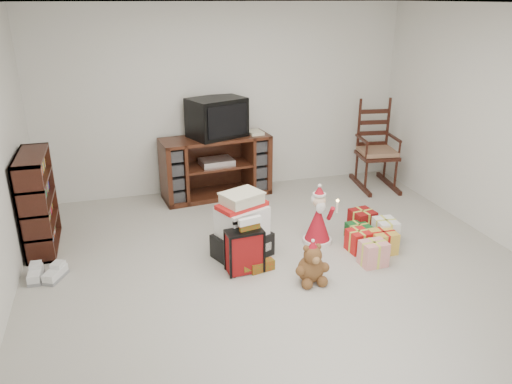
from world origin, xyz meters
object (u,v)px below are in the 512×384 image
at_px(gift_pile, 242,229).
at_px(gift_cluster, 370,236).
at_px(mrs_claus_figurine, 236,218).
at_px(santa_figurine, 318,221).
at_px(tv_stand, 216,167).
at_px(bookshelf, 38,203).
at_px(sneaker_pair, 45,274).
at_px(teddy_bear, 311,266).
at_px(rocking_chair, 375,156).
at_px(crt_television, 217,118).
at_px(red_suitcase, 245,251).

height_order(gift_pile, gift_cluster, gift_pile).
bearing_deg(mrs_claus_figurine, gift_pile, -97.35).
bearing_deg(gift_pile, santa_figurine, -18.38).
xyz_separation_m(tv_stand, bookshelf, (-2.12, -0.94, 0.09)).
height_order(santa_figurine, sneaker_pair, santa_figurine).
distance_m(gift_pile, sneaker_pair, 1.97).
relative_size(gift_pile, sneaker_pair, 1.86).
relative_size(tv_stand, teddy_bear, 3.82).
xyz_separation_m(bookshelf, rocking_chair, (4.38, 0.72, -0.07)).
relative_size(rocking_chair, gift_cluster, 1.35).
bearing_deg(gift_pile, sneaker_pair, 154.87).
bearing_deg(crt_television, red_suitcase, -116.57).
bearing_deg(gift_cluster, gift_pile, 172.74).
height_order(sneaker_pair, crt_television, crt_television).
bearing_deg(rocking_chair, tv_stand, -177.80).
relative_size(bookshelf, red_suitcase, 2.00).
xyz_separation_m(bookshelf, red_suitcase, (1.96, -1.14, -0.28)).
height_order(rocking_chair, teddy_bear, rocking_chair).
height_order(tv_stand, bookshelf, bookshelf).
height_order(sneaker_pair, gift_cluster, gift_cluster).
bearing_deg(sneaker_pair, bookshelf, 107.88).
bearing_deg(red_suitcase, crt_television, 80.48).
relative_size(tv_stand, sneaker_pair, 3.98).
bearing_deg(sneaker_pair, rocking_chair, 30.86).
xyz_separation_m(tv_stand, rocking_chair, (2.26, -0.22, 0.02)).
distance_m(red_suitcase, gift_cluster, 1.47).
height_order(rocking_chair, gift_pile, rocking_chair).
bearing_deg(tv_stand, sneaker_pair, -146.86).
distance_m(red_suitcase, mrs_claus_figurine, 0.84).
relative_size(teddy_bear, santa_figurine, 0.58).
bearing_deg(gift_cluster, crt_television, 122.69).
height_order(bookshelf, sneaker_pair, bookshelf).
distance_m(bookshelf, red_suitcase, 2.29).
bearing_deg(crt_television, gift_pile, -115.57).
xyz_separation_m(bookshelf, teddy_bear, (2.52, -1.50, -0.33)).
xyz_separation_m(tv_stand, red_suitcase, (-0.16, -2.08, -0.19)).
height_order(santa_figurine, gift_cluster, santa_figurine).
bearing_deg(gift_cluster, teddy_bear, -150.64).
height_order(gift_pile, santa_figurine, gift_pile).
bearing_deg(teddy_bear, tv_stand, 99.23).
distance_m(teddy_bear, crt_television, 2.65).
xyz_separation_m(bookshelf, sneaker_pair, (0.07, -0.74, -0.45)).
distance_m(bookshelf, gift_pile, 2.19).
bearing_deg(santa_figurine, tv_stand, 114.74).
bearing_deg(rocking_chair, gift_pile, -139.11).
bearing_deg(mrs_claus_figurine, red_suitcase, -98.72).
xyz_separation_m(bookshelf, crt_television, (2.16, 0.96, 0.57)).
xyz_separation_m(red_suitcase, crt_television, (0.20, 2.10, 0.85)).
relative_size(tv_stand, crt_television, 1.81).
bearing_deg(tv_stand, crt_television, 24.93).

